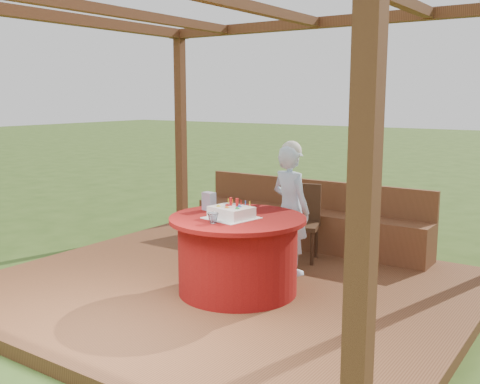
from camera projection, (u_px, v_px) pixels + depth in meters
name	position (u px, v px, depth m)	size (l,w,h in m)	color
ground	(226.00, 296.00, 5.50)	(60.00, 60.00, 0.00)	#2F4C19
deck	(226.00, 290.00, 5.49)	(4.50, 4.00, 0.12)	brown
pergola	(225.00, 43.00, 5.10)	(4.50, 4.00, 2.72)	brown
bench	(308.00, 225.00, 6.84)	(3.00, 0.42, 0.80)	brown
table	(238.00, 254.00, 5.21)	(1.26, 1.26, 0.72)	maroon
chair	(302.00, 219.00, 6.29)	(0.49, 0.49, 0.84)	#382111
elderly_woman	(290.00, 207.00, 5.74)	(0.56, 0.45, 1.37)	#A2C8F0
birthday_cake	(231.00, 212.00, 5.09)	(0.47, 0.47, 0.18)	white
gift_bag	(209.00, 201.00, 5.44)	(0.12, 0.08, 0.18)	#C07CA9
drinking_glass	(213.00, 218.00, 4.89)	(0.10, 0.10, 0.09)	white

